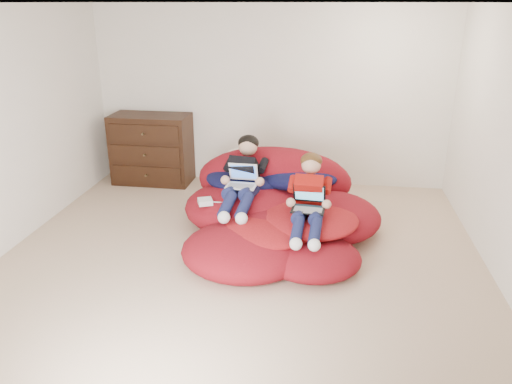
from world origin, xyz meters
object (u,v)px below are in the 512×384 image
dresser (152,149)px  laptop_white (242,180)px  beanbag_pile (275,209)px  older_boy (244,173)px  younger_boy (309,195)px  laptop_black (309,202)px

dresser → laptop_white: 2.18m
dresser → beanbag_pile: 2.44m
beanbag_pile → older_boy: (-0.37, 0.06, 0.39)m
dresser → younger_boy: dresser is taller
younger_boy → laptop_black: younger_boy is taller
beanbag_pile → older_boy: older_boy is taller
laptop_white → laptop_black: size_ratio=0.95×
dresser → younger_boy: (2.36, -1.83, 0.12)m
beanbag_pile → younger_boy: size_ratio=2.26×
dresser → beanbag_pile: bearing=-36.1°
beanbag_pile → younger_boy: (0.40, -0.40, 0.35)m
older_boy → laptop_white: size_ratio=3.59×
beanbag_pile → laptop_black: size_ratio=6.77×
younger_boy → beanbag_pile: bearing=134.8°
laptop_white → beanbag_pile: bearing=7.9°
dresser → laptop_black: dresser is taller
dresser → laptop_white: dresser is taller
beanbag_pile → laptop_white: 0.52m
younger_boy → laptop_black: 0.09m
beanbag_pile → younger_boy: younger_boy is taller
dresser → younger_boy: size_ratio=1.03×
dresser → older_boy: size_ratio=0.91×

